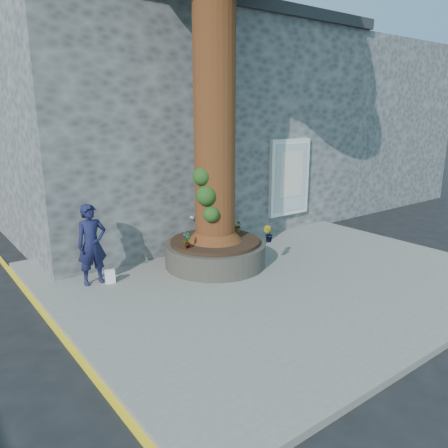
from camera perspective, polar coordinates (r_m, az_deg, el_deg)
ground at (r=8.30m, az=2.62°, el=-10.97°), size 120.00×120.00×0.00m
pavement at (r=9.88m, az=5.62°, el=-6.34°), size 9.00×8.00×0.12m
yellow_line at (r=7.82m, az=-20.49°, el=-13.61°), size 0.10×30.00×0.01m
stone_shop at (r=14.86m, az=-7.89°, el=12.85°), size 10.30×8.30×6.30m
neighbour_shop at (r=20.05m, az=12.93°, el=12.59°), size 6.00×8.00×6.00m
planter at (r=10.07m, az=-1.14°, el=-3.74°), size 2.30×2.30×0.60m
man at (r=9.22m, az=-16.89°, el=-2.58°), size 0.62×0.41×1.67m
woman at (r=11.25m, az=-4.04°, el=1.56°), size 1.05×0.90×1.85m
shopping_bag at (r=9.37m, az=-14.66°, el=-6.65°), size 0.22×0.17×0.28m
plant_a at (r=9.34m, az=-4.83°, el=-2.06°), size 0.23×0.18×0.38m
plant_b at (r=9.81m, az=5.79°, el=-1.29°), size 0.27×0.27×0.37m
plant_c at (r=9.72m, az=-0.87°, el=-1.37°), size 0.29×0.29×0.37m
plant_d at (r=10.53m, az=1.77°, el=-0.27°), size 0.30×0.33×0.32m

